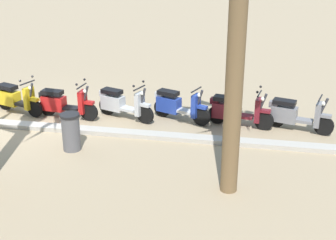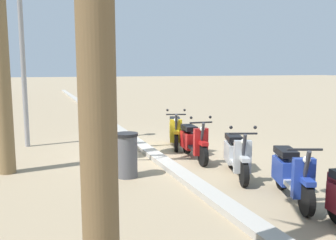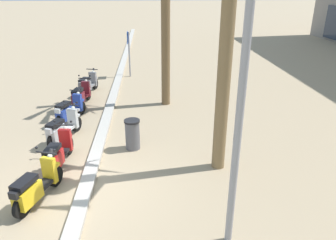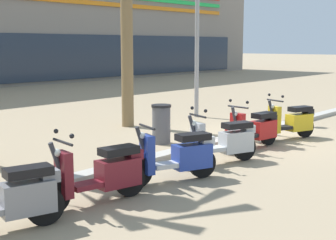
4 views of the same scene
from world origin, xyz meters
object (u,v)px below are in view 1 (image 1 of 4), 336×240
object	(u,v)px
scooter_maroon_gap_after_mid	(235,111)
scooter_silver_second_in_line	(121,103)
scooter_yellow_lead_nearest	(15,98)
scooter_blue_far_back	(177,105)
litter_bin	(71,132)
scooter_grey_mid_rear	(295,115)
scooter_red_last_in_row	(63,103)

from	to	relation	value
scooter_maroon_gap_after_mid	scooter_silver_second_in_line	distance (m)	3.26
scooter_maroon_gap_after_mid	scooter_yellow_lead_nearest	xyz separation A→B (m)	(6.47, 0.17, -0.00)
scooter_maroon_gap_after_mid	scooter_blue_far_back	size ratio (longest dim) A/B	1.06
scooter_blue_far_back	litter_bin	xyz separation A→B (m)	(2.24, 2.41, 0.04)
scooter_maroon_gap_after_mid	scooter_grey_mid_rear	bearing A→B (deg)	179.77
scooter_grey_mid_rear	scooter_yellow_lead_nearest	distance (m)	8.06
scooter_grey_mid_rear	scooter_red_last_in_row	size ratio (longest dim) A/B	0.96
scooter_blue_far_back	scooter_silver_second_in_line	bearing A→B (deg)	5.01
scooter_blue_far_back	scooter_maroon_gap_after_mid	bearing A→B (deg)	175.71
scooter_maroon_gap_after_mid	scooter_yellow_lead_nearest	distance (m)	6.47
scooter_grey_mid_rear	litter_bin	bearing A→B (deg)	22.58
scooter_silver_second_in_line	scooter_grey_mid_rear	bearing A→B (deg)	-179.88
scooter_red_last_in_row	scooter_yellow_lead_nearest	bearing A→B (deg)	-4.68
scooter_yellow_lead_nearest	scooter_silver_second_in_line	bearing A→B (deg)	-177.22
scooter_grey_mid_rear	scooter_blue_far_back	xyz separation A→B (m)	(3.25, -0.13, 0.00)
scooter_silver_second_in_line	litter_bin	world-z (taller)	scooter_silver_second_in_line
scooter_blue_far_back	scooter_silver_second_in_line	world-z (taller)	scooter_silver_second_in_line
scooter_blue_far_back	scooter_silver_second_in_line	xyz separation A→B (m)	(1.61, 0.14, -0.00)
scooter_grey_mid_rear	scooter_maroon_gap_after_mid	distance (m)	1.59
scooter_maroon_gap_after_mid	scooter_red_last_in_row	bearing A→B (deg)	3.48
scooter_grey_mid_rear	litter_bin	world-z (taller)	scooter_grey_mid_rear
scooter_red_last_in_row	scooter_grey_mid_rear	bearing A→B (deg)	-177.42
scooter_yellow_lead_nearest	litter_bin	bearing A→B (deg)	140.61
scooter_grey_mid_rear	scooter_blue_far_back	size ratio (longest dim) A/B	1.03
scooter_silver_second_in_line	scooter_yellow_lead_nearest	world-z (taller)	same
scooter_grey_mid_rear	scooter_silver_second_in_line	bearing A→B (deg)	0.12
litter_bin	scooter_yellow_lead_nearest	bearing A→B (deg)	-39.39
scooter_silver_second_in_line	scooter_red_last_in_row	bearing A→B (deg)	9.65
scooter_blue_far_back	scooter_yellow_lead_nearest	xyz separation A→B (m)	(4.82, 0.30, -0.00)
scooter_yellow_lead_nearest	scooter_maroon_gap_after_mid	bearing A→B (deg)	-178.47
scooter_silver_second_in_line	litter_bin	bearing A→B (deg)	74.42
scooter_blue_far_back	scooter_yellow_lead_nearest	world-z (taller)	scooter_yellow_lead_nearest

